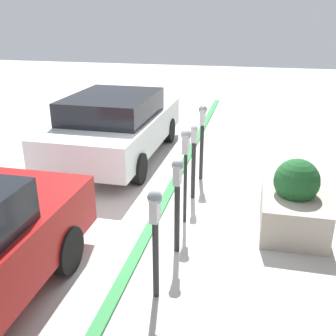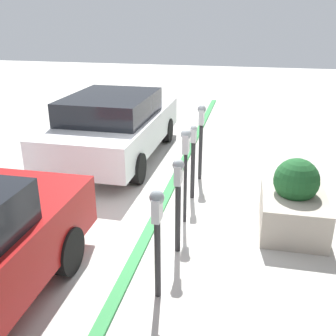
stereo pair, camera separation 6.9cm
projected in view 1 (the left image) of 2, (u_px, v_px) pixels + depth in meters
The scene contains 9 objects.
ground_plane at pixel (160, 219), 6.52m from camera, with size 40.00×40.00×0.00m, color beige.
curb_strip at pixel (156, 217), 6.53m from camera, with size 19.00×0.16×0.04m.
parking_meter_nearest at pixel (155, 225), 4.40m from camera, with size 0.20×0.17×1.40m.
parking_meter_second at pixel (177, 191), 5.31m from camera, with size 0.19×0.16×1.40m.
parking_meter_middle at pixel (186, 154), 6.00m from camera, with size 0.19×0.16×1.57m.
parking_meter_fourth at pixel (194, 155), 6.96m from camera, with size 0.14×0.12×1.38m.
parking_meter_farthest at pixel (202, 130), 7.69m from camera, with size 0.19×0.16×1.54m.
planter_box at pixel (294, 203), 6.06m from camera, with size 1.41×0.96×1.17m.
parked_car_middle at pixel (116, 125), 9.02m from camera, with size 4.49×2.08×1.50m.
Camera 1 is at (-5.57, -1.39, 3.20)m, focal length 42.00 mm.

